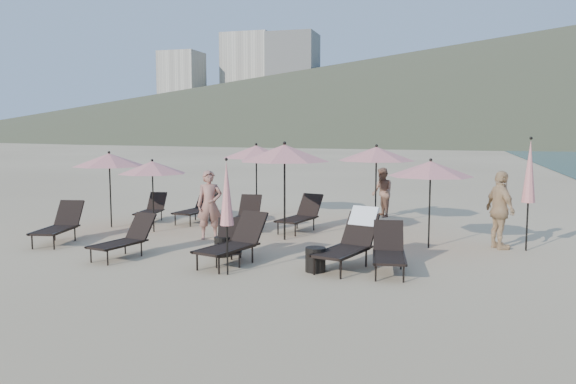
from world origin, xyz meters
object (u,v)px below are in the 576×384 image
(beachgoer_c, at_px, (500,210))
(umbrella_open_1, at_px, (285,153))
(lounger_2, at_px, (234,241))
(lounger_7, at_px, (198,207))
(side_table_0, at_px, (222,247))
(umbrella_open_2, at_px, (431,169))
(side_table_1, at_px, (315,260))
(umbrella_open_4, at_px, (376,154))
(lounger_1, at_px, (125,238))
(lounger_4, at_px, (350,240))
(umbrella_closed_1, at_px, (529,172))
(beachgoer_b, at_px, (382,192))
(umbrella_closed_0, at_px, (227,194))
(umbrella_open_3, at_px, (256,152))
(lounger_3, at_px, (229,242))
(lounger_6, at_px, (151,209))
(lounger_8, at_px, (246,215))
(lounger_9, at_px, (301,215))
(umbrella_open_0, at_px, (152,168))
(lounger_0, at_px, (59,224))
(beachgoer_a, at_px, (210,205))
(umbrella_open_5, at_px, (109,160))
(lounger_5, at_px, (389,250))

(beachgoer_c, bearing_deg, umbrella_open_1, 67.20)
(lounger_2, distance_m, lounger_7, 5.69)
(side_table_0, bearing_deg, umbrella_open_2, 27.09)
(beachgoer_c, bearing_deg, side_table_1, 105.47)
(umbrella_open_4, bearing_deg, umbrella_open_1, -125.37)
(lounger_1, bearing_deg, lounger_4, 18.91)
(umbrella_closed_1, relative_size, beachgoer_b, 1.66)
(umbrella_open_4, bearing_deg, umbrella_closed_1, -32.40)
(umbrella_closed_0, relative_size, side_table_0, 5.18)
(lounger_7, distance_m, umbrella_open_3, 2.61)
(lounger_2, height_order, lounger_3, lounger_2)
(lounger_6, distance_m, lounger_8, 3.42)
(lounger_1, xyz_separation_m, umbrella_closed_1, (8.58, 3.23, 1.42))
(umbrella_open_3, relative_size, umbrella_closed_1, 0.90)
(lounger_9, bearing_deg, lounger_4, -47.56)
(umbrella_open_0, bearing_deg, side_table_0, -37.06)
(lounger_4, height_order, umbrella_closed_1, umbrella_closed_1)
(lounger_6, xyz_separation_m, umbrella_open_4, (6.76, 1.06, 1.72))
(lounger_6, bearing_deg, lounger_2, -52.45)
(lounger_6, distance_m, umbrella_closed_1, 10.78)
(umbrella_closed_0, relative_size, beachgoer_b, 1.42)
(lounger_1, bearing_deg, lounger_0, 171.75)
(lounger_1, bearing_deg, lounger_3, 21.86)
(umbrella_open_0, bearing_deg, lounger_8, 22.51)
(lounger_6, height_order, lounger_9, lounger_9)
(lounger_0, height_order, umbrella_open_0, umbrella_open_0)
(beachgoer_a, bearing_deg, umbrella_open_3, 65.28)
(lounger_1, bearing_deg, umbrella_open_4, 62.81)
(lounger_0, relative_size, umbrella_open_1, 0.72)
(umbrella_open_1, bearing_deg, lounger_0, -159.57)
(umbrella_closed_0, distance_m, side_table_1, 2.19)
(lounger_4, distance_m, umbrella_closed_1, 4.73)
(umbrella_open_5, distance_m, umbrella_closed_1, 11.14)
(lounger_9, distance_m, umbrella_open_0, 4.29)
(umbrella_closed_1, bearing_deg, beachgoer_c, 174.44)
(beachgoer_a, bearing_deg, lounger_7, 95.89)
(lounger_4, xyz_separation_m, umbrella_open_5, (-7.48, 2.76, 1.39))
(umbrella_open_2, xyz_separation_m, side_table_0, (-4.36, -2.23, -1.67))
(umbrella_open_5, xyz_separation_m, side_table_0, (4.58, -2.60, -1.73))
(umbrella_open_0, bearing_deg, umbrella_closed_1, 1.56)
(lounger_4, relative_size, umbrella_open_4, 0.83)
(umbrella_open_2, height_order, umbrella_open_4, umbrella_open_4)
(umbrella_open_0, distance_m, side_table_1, 6.32)
(lounger_2, bearing_deg, lounger_8, 123.15)
(lounger_6, bearing_deg, lounger_3, -52.00)
(umbrella_closed_1, relative_size, side_table_0, 6.04)
(lounger_5, distance_m, lounger_9, 4.88)
(side_table_0, relative_size, beachgoer_c, 0.24)
(umbrella_open_4, bearing_deg, umbrella_open_0, -154.91)
(lounger_3, height_order, side_table_0, lounger_3)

